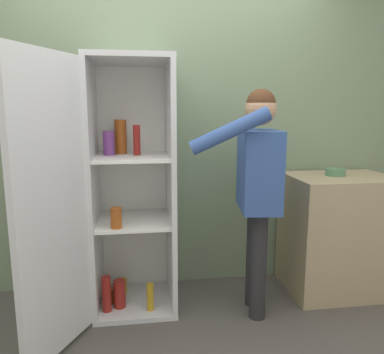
# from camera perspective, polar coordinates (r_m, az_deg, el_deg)

# --- Properties ---
(ground_plane) EXTENTS (12.00, 12.00, 0.00)m
(ground_plane) POSITION_cam_1_polar(r_m,az_deg,el_deg) (2.51, -1.71, -24.96)
(ground_plane) COLOR #4C4742
(wall_back) EXTENTS (7.00, 0.06, 2.55)m
(wall_back) POSITION_cam_1_polar(r_m,az_deg,el_deg) (3.03, -3.89, 6.98)
(wall_back) COLOR gray
(wall_back) RESTS_ON ground_plane
(refrigerator) EXTENTS (0.89, 1.12, 1.80)m
(refrigerator) POSITION_cam_1_polar(r_m,az_deg,el_deg) (2.66, -11.27, -2.14)
(refrigerator) COLOR silver
(refrigerator) RESTS_ON ground_plane
(person) EXTENTS (0.67, 0.59, 1.58)m
(person) POSITION_cam_1_polar(r_m,az_deg,el_deg) (2.60, 9.94, 0.05)
(person) COLOR #262628
(person) RESTS_ON ground_plane
(counter) EXTENTS (0.80, 0.59, 0.94)m
(counter) POSITION_cam_1_polar(r_m,az_deg,el_deg) (3.24, 21.33, -8.04)
(counter) COLOR tan
(counter) RESTS_ON ground_plane
(bowl) EXTENTS (0.15, 0.15, 0.05)m
(bowl) POSITION_cam_1_polar(r_m,az_deg,el_deg) (3.14, 20.98, 0.71)
(bowl) COLOR #517F5B
(bowl) RESTS_ON counter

